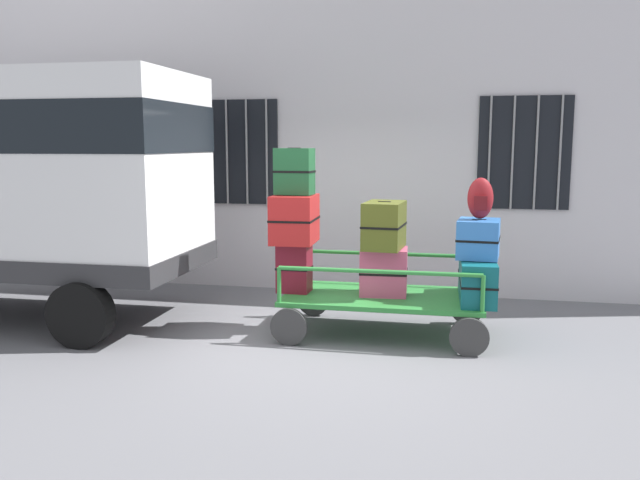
% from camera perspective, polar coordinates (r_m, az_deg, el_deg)
% --- Properties ---
extents(ground_plane, '(40.00, 40.00, 0.00)m').
position_cam_1_polar(ground_plane, '(7.03, 0.48, -9.17)').
color(ground_plane, slate).
extents(building_wall, '(12.00, 0.38, 5.00)m').
position_cam_1_polar(building_wall, '(9.38, 3.74, 10.68)').
color(building_wall, silver).
rests_on(building_wall, ground).
extents(van, '(4.43, 2.03, 2.92)m').
position_cam_1_polar(van, '(8.68, -25.34, 5.38)').
color(van, white).
rests_on(van, ground).
extents(luggage_cart, '(2.27, 1.29, 0.45)m').
position_cam_1_polar(luggage_cart, '(7.37, 5.54, -5.37)').
color(luggage_cart, '#2D8438').
rests_on(luggage_cart, ground).
extents(cart_railing, '(2.15, 1.15, 0.40)m').
position_cam_1_polar(cart_railing, '(7.28, 5.58, -2.31)').
color(cart_railing, '#2D8438').
rests_on(cart_railing, luggage_cart).
extents(suitcase_left_bottom, '(0.38, 0.31, 0.56)m').
position_cam_1_polar(suitcase_left_bottom, '(7.43, -2.26, -2.43)').
color(suitcase_left_bottom, maroon).
rests_on(suitcase_left_bottom, luggage_cart).
extents(suitcase_left_middle, '(0.49, 0.64, 0.55)m').
position_cam_1_polar(suitcase_left_middle, '(7.37, -2.24, 1.84)').
color(suitcase_left_middle, '#B21E1E').
rests_on(suitcase_left_middle, suitcase_left_bottom).
extents(suitcase_left_top, '(0.44, 0.30, 0.52)m').
position_cam_1_polar(suitcase_left_top, '(7.33, -2.26, 6.01)').
color(suitcase_left_top, '#194C28').
rests_on(suitcase_left_top, suitcase_left_middle).
extents(suitcase_midleft_bottom, '(0.54, 0.46, 0.53)m').
position_cam_1_polar(suitcase_midleft_bottom, '(7.33, 5.60, -2.75)').
color(suitcase_midleft_bottom, '#CC4C72').
rests_on(suitcase_midleft_bottom, luggage_cart).
extents(suitcase_midleft_middle, '(0.46, 0.65, 0.52)m').
position_cam_1_polar(suitcase_midleft_middle, '(7.21, 5.63, 1.30)').
color(suitcase_midleft_middle, '#4C5119').
rests_on(suitcase_midleft_middle, suitcase_midleft_bottom).
extents(suitcase_center_bottom, '(0.40, 1.02, 0.46)m').
position_cam_1_polar(suitcase_center_bottom, '(7.26, 13.56, -3.33)').
color(suitcase_center_bottom, '#0F5960').
rests_on(suitcase_center_bottom, luggage_cart).
extents(suitcase_center_middle, '(0.49, 0.56, 0.42)m').
position_cam_1_polar(suitcase_center_middle, '(7.20, 13.68, 0.12)').
color(suitcase_center_middle, '#3372C6').
rests_on(suitcase_center_middle, suitcase_center_bottom).
extents(backpack, '(0.27, 0.22, 0.44)m').
position_cam_1_polar(backpack, '(7.17, 13.84, 3.54)').
color(backpack, maroon).
rests_on(backpack, suitcase_center_middle).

